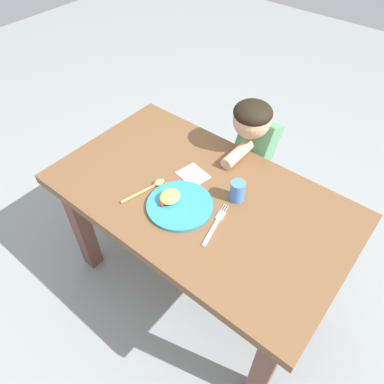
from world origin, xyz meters
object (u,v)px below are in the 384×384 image
at_px(fork, 215,225).
at_px(drinking_cup, 237,191).
at_px(plate, 177,203).
at_px(person, 252,165).
at_px(spoon, 152,186).

bearing_deg(fork, drinking_cup, -8.14).
bearing_deg(plate, fork, 4.49).
bearing_deg(person, drinking_cup, 110.71).
distance_m(fork, spoon, 0.33).
bearing_deg(spoon, plate, -78.30).
bearing_deg(plate, spoon, 177.69).
xyz_separation_m(plate, drinking_cup, (0.17, 0.18, 0.03)).
distance_m(fork, drinking_cup, 0.17).
bearing_deg(person, plate, 87.31).
height_order(spoon, person, person).
relative_size(drinking_cup, person, 0.10).
height_order(drinking_cup, person, person).
bearing_deg(person, spoon, 72.16).
relative_size(spoon, person, 0.22).
height_order(plate, fork, plate).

